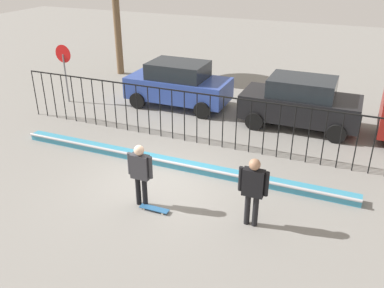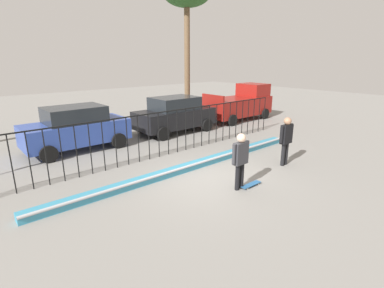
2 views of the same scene
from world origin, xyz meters
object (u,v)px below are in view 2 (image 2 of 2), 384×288
camera_operator (286,137)px  pickup_truck (240,104)px  parked_car_blue (76,128)px  skateboard (251,185)px  skateboarder (240,156)px  parked_car_black (175,114)px

camera_operator → pickup_truck: (5.34, 6.66, -0.05)m
parked_car_blue → skateboard: bearing=-72.3°
pickup_truck → skateboarder: bearing=-143.2°
skateboard → camera_operator: bearing=6.0°
camera_operator → pickup_truck: pickup_truck is taller
skateboarder → skateboard: skateboarder is taller
camera_operator → skateboard: bearing=51.5°
skateboard → parked_car_blue: (-2.66, 7.38, 0.91)m
parked_car_black → skateboarder: bearing=-115.3°
parked_car_black → pickup_truck: size_ratio=0.91×
skateboarder → skateboard: 1.09m
skateboard → camera_operator: camera_operator is taller
parked_car_black → parked_car_blue: bearing=173.9°
parked_car_blue → camera_operator: bearing=-55.8°
parked_car_blue → parked_car_black: bearing=-5.4°
skateboarder → camera_operator: 2.90m
parked_car_blue → parked_car_black: same height
skateboard → parked_car_black: size_ratio=0.19×
skateboard → pickup_truck: (7.81, 7.06, 0.98)m
skateboard → camera_operator: size_ratio=0.44×
camera_operator → parked_car_black: 6.68m
parked_car_blue → parked_car_black: size_ratio=1.00×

